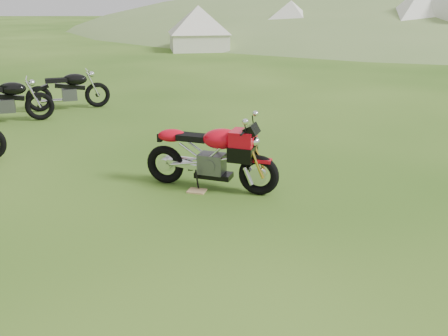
{
  "coord_description": "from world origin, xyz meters",
  "views": [
    {
      "loc": [
        -0.24,
        -5.01,
        2.58
      ],
      "look_at": [
        -0.1,
        0.4,
        0.69
      ],
      "focal_mm": 40.0,
      "sensor_mm": 36.0,
      "label": 1
    }
  ],
  "objects_px": {
    "plywood_board": "(197,191)",
    "tent_mid": "(290,21)",
    "vintage_moto_c": "(5,99)",
    "sport_motorcycle": "(210,151)",
    "tent_left": "(198,26)",
    "tent_right": "(419,19)",
    "vintage_moto_d": "(68,89)"
  },
  "relations": [
    {
      "from": "sport_motorcycle",
      "to": "tent_mid",
      "type": "relative_size",
      "value": 0.66
    },
    {
      "from": "vintage_moto_d",
      "to": "tent_right",
      "type": "relative_size",
      "value": 0.57
    },
    {
      "from": "vintage_moto_d",
      "to": "tent_mid",
      "type": "bearing_deg",
      "value": 44.63
    },
    {
      "from": "plywood_board",
      "to": "vintage_moto_d",
      "type": "relative_size",
      "value": 0.13
    },
    {
      "from": "tent_mid",
      "to": "tent_left",
      "type": "bearing_deg",
      "value": -130.2
    },
    {
      "from": "plywood_board",
      "to": "tent_mid",
      "type": "distance_m",
      "value": 21.49
    },
    {
      "from": "sport_motorcycle",
      "to": "tent_mid",
      "type": "bearing_deg",
      "value": 98.72
    },
    {
      "from": "vintage_moto_c",
      "to": "tent_right",
      "type": "relative_size",
      "value": 0.58
    },
    {
      "from": "tent_left",
      "to": "vintage_moto_d",
      "type": "bearing_deg",
      "value": -109.46
    },
    {
      "from": "tent_mid",
      "to": "tent_right",
      "type": "xyz_separation_m",
      "value": [
        5.91,
        -2.39,
        0.21
      ]
    },
    {
      "from": "tent_mid",
      "to": "tent_right",
      "type": "height_order",
      "value": "tent_right"
    },
    {
      "from": "vintage_moto_c",
      "to": "vintage_moto_d",
      "type": "xyz_separation_m",
      "value": [
        0.98,
        1.26,
        -0.01
      ]
    },
    {
      "from": "tent_left",
      "to": "tent_mid",
      "type": "relative_size",
      "value": 0.95
    },
    {
      "from": "sport_motorcycle",
      "to": "tent_left",
      "type": "bearing_deg",
      "value": 112.0
    },
    {
      "from": "tent_mid",
      "to": "sport_motorcycle",
      "type": "bearing_deg",
      "value": -80.21
    },
    {
      "from": "vintage_moto_c",
      "to": "tent_left",
      "type": "relative_size",
      "value": 0.72
    },
    {
      "from": "plywood_board",
      "to": "tent_mid",
      "type": "xyz_separation_m",
      "value": [
        4.42,
        21.0,
        1.19
      ]
    },
    {
      "from": "plywood_board",
      "to": "vintage_moto_c",
      "type": "height_order",
      "value": "vintage_moto_c"
    },
    {
      "from": "sport_motorcycle",
      "to": "vintage_moto_c",
      "type": "relative_size",
      "value": 0.98
    },
    {
      "from": "plywood_board",
      "to": "tent_right",
      "type": "xyz_separation_m",
      "value": [
        10.33,
        18.61,
        1.4
      ]
    },
    {
      "from": "plywood_board",
      "to": "tent_left",
      "type": "distance_m",
      "value": 18.42
    },
    {
      "from": "plywood_board",
      "to": "vintage_moto_d",
      "type": "xyz_separation_m",
      "value": [
        -3.14,
        5.28,
        0.48
      ]
    },
    {
      "from": "tent_right",
      "to": "plywood_board",
      "type": "bearing_deg",
      "value": -118.4
    },
    {
      "from": "tent_left",
      "to": "tent_right",
      "type": "xyz_separation_m",
      "value": [
        10.72,
        0.23,
        0.27
      ]
    },
    {
      "from": "vintage_moto_d",
      "to": "tent_left",
      "type": "xyz_separation_m",
      "value": [
        2.75,
        13.1,
        0.66
      ]
    },
    {
      "from": "tent_left",
      "to": "tent_mid",
      "type": "xyz_separation_m",
      "value": [
        4.81,
        2.62,
        0.06
      ]
    },
    {
      "from": "sport_motorcycle",
      "to": "tent_right",
      "type": "height_order",
      "value": "tent_right"
    },
    {
      "from": "tent_left",
      "to": "sport_motorcycle",
      "type": "bearing_deg",
      "value": -95.77
    },
    {
      "from": "plywood_board",
      "to": "tent_left",
      "type": "relative_size",
      "value": 0.09
    },
    {
      "from": "vintage_moto_c",
      "to": "vintage_moto_d",
      "type": "relative_size",
      "value": 1.02
    },
    {
      "from": "vintage_moto_c",
      "to": "sport_motorcycle",
      "type": "bearing_deg",
      "value": -59.6
    },
    {
      "from": "tent_mid",
      "to": "tent_right",
      "type": "bearing_deg",
      "value": -0.78
    }
  ]
}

